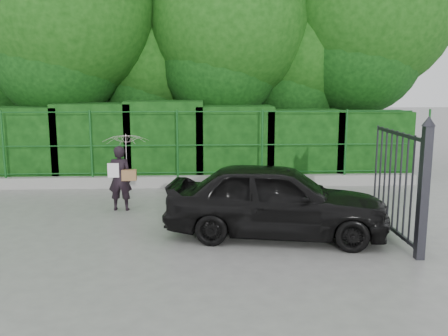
{
  "coord_description": "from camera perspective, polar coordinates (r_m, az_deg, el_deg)",
  "views": [
    {
      "loc": [
        0.99,
        -8.86,
        2.96
      ],
      "look_at": [
        1.5,
        1.3,
        1.1
      ],
      "focal_mm": 40.0,
      "sensor_mm": 36.0,
      "label": 1
    }
  ],
  "objects": [
    {
      "name": "hedge",
      "position": [
        14.52,
        -6.83,
        2.75
      ],
      "size": [
        14.2,
        1.2,
        2.29
      ],
      "color": "black",
      "rests_on": "ground"
    },
    {
      "name": "kerb",
      "position": [
        13.69,
        -6.95,
        -1.56
      ],
      "size": [
        14.0,
        0.25,
        0.3
      ],
      "primitive_type": "cube",
      "color": "#9E9E99",
      "rests_on": "ground"
    },
    {
      "name": "fence",
      "position": [
        13.5,
        -6.11,
        2.81
      ],
      "size": [
        14.13,
        0.06,
        1.8
      ],
      "color": "#144E1A",
      "rests_on": "kerb"
    },
    {
      "name": "ground",
      "position": [
        9.4,
        -8.85,
        -8.13
      ],
      "size": [
        80.0,
        80.0,
        0.0
      ],
      "primitive_type": "plane",
      "color": "gray"
    },
    {
      "name": "gate",
      "position": [
        9.08,
        20.64,
        -1.58
      ],
      "size": [
        0.22,
        2.33,
        2.36
      ],
      "color": "#26262D",
      "rests_on": "ground"
    },
    {
      "name": "trees",
      "position": [
        16.68,
        -2.43,
        16.05
      ],
      "size": [
        17.1,
        6.15,
        8.08
      ],
      "color": "black",
      "rests_on": "ground"
    },
    {
      "name": "woman",
      "position": [
        11.33,
        -11.28,
        0.96
      ],
      "size": [
        1.0,
        1.02,
        1.74
      ],
      "color": "black",
      "rests_on": "ground"
    },
    {
      "name": "car",
      "position": [
        9.4,
        6.0,
        -3.61
      ],
      "size": [
        4.35,
        2.41,
        1.4
      ],
      "primitive_type": "imported",
      "rotation": [
        0.0,
        0.0,
        1.38
      ],
      "color": "black",
      "rests_on": "ground"
    }
  ]
}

